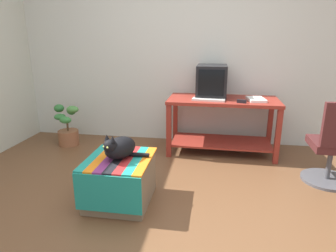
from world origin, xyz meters
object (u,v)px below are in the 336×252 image
object	(u,v)px
tv_monitor	(212,82)
keyboard	(209,100)
cat	(119,148)
ottoman_with_blanket	(120,180)
stapler	(242,101)
book	(256,99)
potted_plant	(67,129)
office_chair	(334,149)
desk	(222,116)

from	to	relation	value
tv_monitor	keyboard	xyz separation A→B (m)	(-0.02, -0.25, -0.19)
tv_monitor	cat	world-z (taller)	tv_monitor
ottoman_with_blanket	stapler	bearing A→B (deg)	46.18
book	potted_plant	xyz separation A→B (m)	(-2.55, -0.01, -0.50)
office_chair	keyboard	bearing A→B (deg)	-24.07
ottoman_with_blanket	stapler	distance (m)	1.74
ottoman_with_blanket	book	bearing A→B (deg)	45.72
cat	stapler	bearing A→B (deg)	70.57
keyboard	potted_plant	distance (m)	2.03
potted_plant	stapler	xyz separation A→B (m)	(2.36, -0.16, 0.50)
potted_plant	office_chair	world-z (taller)	office_chair
ottoman_with_blanket	office_chair	size ratio (longest dim) A/B	0.73
keyboard	desk	bearing A→B (deg)	44.26
desk	tv_monitor	bearing A→B (deg)	146.45
desk	office_chair	bearing A→B (deg)	-33.23
book	ottoman_with_blanket	xyz separation A→B (m)	(-1.33, -1.37, -0.52)
tv_monitor	book	size ratio (longest dim) A/B	1.58
potted_plant	stapler	distance (m)	2.42
book	stapler	world-z (taller)	stapler
ottoman_with_blanket	office_chair	world-z (taller)	office_chair
book	tv_monitor	bearing A→B (deg)	156.76
desk	stapler	world-z (taller)	stapler
book	potted_plant	bearing A→B (deg)	172.89
potted_plant	cat	bearing A→B (deg)	-47.90
desk	stapler	xyz separation A→B (m)	(0.21, -0.23, 0.25)
potted_plant	office_chair	size ratio (longest dim) A/B	0.65
ottoman_with_blanket	cat	bearing A→B (deg)	41.99
cat	stapler	world-z (taller)	stapler
stapler	cat	bearing A→B (deg)	151.50
desk	tv_monitor	distance (m)	0.47
tv_monitor	office_chair	distance (m)	1.61
book	potted_plant	size ratio (longest dim) A/B	0.51
cat	desk	bearing A→B (deg)	81.15
desk	potted_plant	distance (m)	2.16
keyboard	office_chair	xyz separation A→B (m)	(1.29, -0.60, -0.35)
desk	office_chair	distance (m)	1.34
potted_plant	ottoman_with_blanket	bearing A→B (deg)	-48.24
desk	ottoman_with_blanket	distance (m)	1.72
desk	stapler	size ratio (longest dim) A/B	12.71
stapler	ottoman_with_blanket	bearing A→B (deg)	151.47
ottoman_with_blanket	potted_plant	distance (m)	1.82
stapler	potted_plant	bearing A→B (deg)	101.33
ottoman_with_blanket	potted_plant	bearing A→B (deg)	131.76
desk	ottoman_with_blanket	world-z (taller)	desk
tv_monitor	cat	bearing A→B (deg)	-116.33
book	stapler	xyz separation A→B (m)	(-0.19, -0.17, 0.00)
tv_monitor	book	distance (m)	0.61
desk	office_chair	xyz separation A→B (m)	(1.11, -0.74, -0.11)
office_chair	stapler	bearing A→B (deg)	-29.10
ottoman_with_blanket	cat	world-z (taller)	cat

